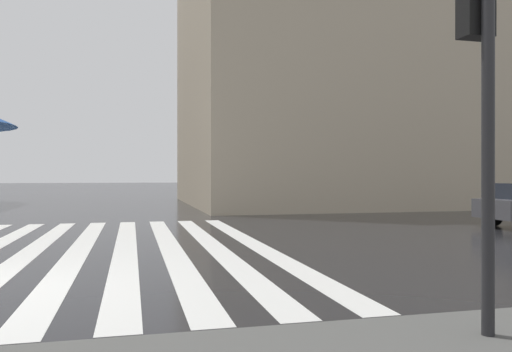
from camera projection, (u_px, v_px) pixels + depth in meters
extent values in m
cube|color=silver|center=(253.00, 244.00, 12.22)|extent=(13.00, 0.50, 0.01)
cube|color=silver|center=(212.00, 245.00, 11.98)|extent=(13.00, 0.50, 0.01)
cube|color=silver|center=(170.00, 246.00, 11.73)|extent=(13.00, 0.50, 0.01)
cube|color=silver|center=(126.00, 248.00, 11.49)|extent=(13.00, 0.50, 0.01)
cube|color=silver|center=(80.00, 249.00, 11.25)|extent=(13.00, 0.50, 0.01)
cube|color=silver|center=(32.00, 251.00, 11.01)|extent=(13.00, 0.50, 0.01)
cube|color=tan|center=(414.00, 53.00, 31.46)|extent=(15.57, 28.13, 18.67)
cylinder|color=#232326|center=(488.00, 139.00, 4.75)|extent=(0.12, 0.12, 3.71)
sphere|color=green|center=(468.00, 27.00, 5.04)|extent=(0.17, 0.17, 0.17)
cylinder|color=black|center=(493.00, 216.00, 16.57)|extent=(0.20, 0.62, 0.62)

